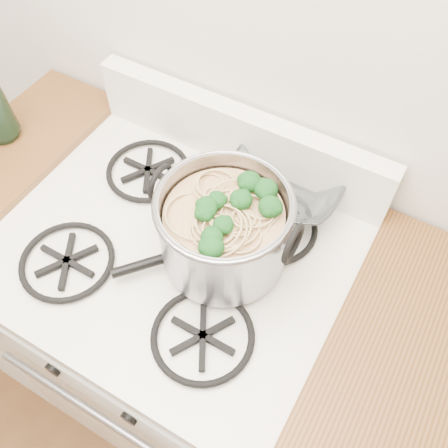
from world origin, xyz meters
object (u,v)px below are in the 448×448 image
gas_range (185,333)px  spatula (228,239)px  stock_pot (224,229)px  glass_bowl (285,187)px

gas_range → spatula: spatula is taller
stock_pot → spatula: (-0.01, 0.03, -0.08)m
gas_range → stock_pot: size_ratio=3.06×
gas_range → stock_pot: 0.59m
stock_pot → glass_bowl: size_ratio=2.83×
gas_range → stock_pot: stock_pot is taller
stock_pot → spatula: size_ratio=0.97×
stock_pot → glass_bowl: stock_pot is taller
gas_range → glass_bowl: glass_bowl is taller
glass_bowl → gas_range: bearing=-120.7°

